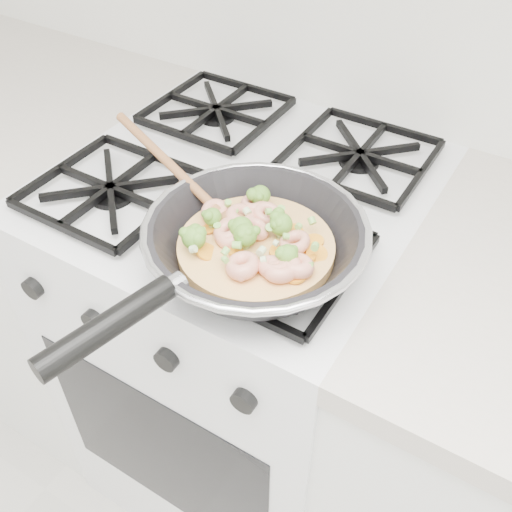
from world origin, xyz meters
The scene contains 2 objects.
stove centered at (0.00, 1.70, 0.46)m, with size 0.60×0.60×0.92m.
skillet centered at (0.14, 1.52, 0.96)m, with size 0.45×0.47×0.10m.
Camera 1 is at (0.44, 1.03, 1.47)m, focal length 40.59 mm.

